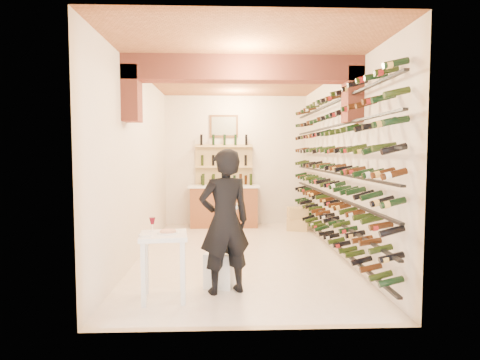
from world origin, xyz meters
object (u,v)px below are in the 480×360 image
Objects in this scene: person at (225,221)px; chrome_barstool at (234,222)px; tasting_table at (163,245)px; back_counter at (224,205)px; wine_rack at (328,167)px; white_stool at (220,269)px; crate_lower at (297,224)px.

chrome_barstool is at bearing -113.21° from person.
person reaches higher than tasting_table.
back_counter reaches higher than chrome_barstool.
wine_rack is at bearing 32.12° from tasting_table.
tasting_table is 1.21× the size of chrome_barstool.
wine_rack is at bearing -152.81° from person.
white_stool is at bearing 26.73° from tasting_table.
chrome_barstool is 1.74× the size of crate_lower.
white_stool is at bearing -114.91° from crate_lower.
tasting_table is at bearing -140.61° from wine_rack.
wine_rack reaches higher than chrome_barstool.
chrome_barstool reaches higher than white_stool.
wine_rack is 2.81m from white_stool.
person is (0.75, 0.20, 0.26)m from tasting_table.
back_counter is 2.06m from chrome_barstool.
white_stool is 2.26m from chrome_barstool.
crate_lower is (1.50, 1.52, -0.33)m from chrome_barstool.
wine_rack is 12.35× the size of white_stool.
back_counter is at bearing 124.66° from wine_rack.
wine_rack is 3.42m from tasting_table.
person reaches higher than back_counter.
wine_rack reaches higher than back_counter.
chrome_barstool is (0.92, 2.69, -0.19)m from tasting_table.
wine_rack is 5.76× the size of tasting_table.
white_stool is 0.74m from person.
person is 2.25× the size of chrome_barstool.
chrome_barstool is at bearing 83.88° from white_stool.
tasting_table is 4.89m from crate_lower.
wine_rack is at bearing -19.99° from chrome_barstool.
tasting_table is at bearing -98.70° from back_counter.
crate_lower is (1.74, 3.75, -0.09)m from white_stool.
person is (-1.81, -1.90, -0.62)m from wine_rack.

